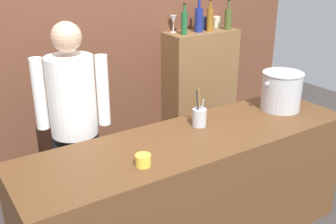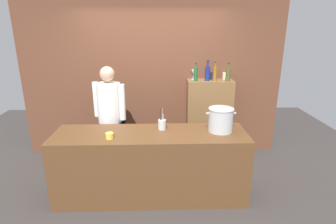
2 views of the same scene
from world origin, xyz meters
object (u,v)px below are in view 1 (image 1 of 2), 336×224
(stockpot_large, at_px, (281,91))
(utensil_crock, at_px, (199,117))
(chef, at_px, (74,117))
(wine_bottle_olive, at_px, (228,19))
(wine_bottle_cobalt, at_px, (199,19))
(butter_jar, at_px, (143,160))
(spice_tin_navy, at_px, (203,23))
(wine_glass_tall, at_px, (173,20))
(wine_bottle_amber, at_px, (210,19))
(wine_bottle_green, at_px, (184,23))
(spice_tin_cream, at_px, (216,22))

(stockpot_large, relative_size, utensil_crock, 1.38)
(chef, xyz_separation_m, stockpot_large, (1.52, -0.59, 0.09))
(wine_bottle_olive, bearing_deg, utensil_crock, -137.92)
(utensil_crock, height_order, wine_bottle_cobalt, wine_bottle_cobalt)
(butter_jar, height_order, spice_tin_navy, spice_tin_navy)
(chef, bearing_deg, wine_bottle_olive, -142.34)
(wine_bottle_olive, distance_m, wine_glass_tall, 0.57)
(wine_bottle_amber, relative_size, wine_bottle_olive, 1.04)
(wine_bottle_amber, bearing_deg, chef, -162.83)
(wine_bottle_amber, bearing_deg, wine_bottle_green, -178.15)
(wine_bottle_olive, bearing_deg, wine_bottle_cobalt, 170.04)
(stockpot_large, xyz_separation_m, wine_bottle_green, (-0.20, 1.08, 0.40))
(wine_bottle_amber, xyz_separation_m, wine_glass_tall, (-0.33, 0.15, -0.00))
(wine_bottle_amber, bearing_deg, utensil_crock, -130.84)
(butter_jar, height_order, wine_bottle_green, wine_bottle_green)
(wine_bottle_cobalt, distance_m, spice_tin_cream, 0.36)
(chef, height_order, wine_glass_tall, chef)
(wine_bottle_cobalt, height_order, wine_bottle_amber, wine_bottle_cobalt)
(utensil_crock, height_order, spice_tin_cream, spice_tin_cream)
(wine_bottle_cobalt, height_order, spice_tin_cream, wine_bottle_cobalt)
(wine_bottle_green, bearing_deg, stockpot_large, -79.68)
(stockpot_large, relative_size, wine_bottle_cobalt, 1.17)
(butter_jar, height_order, wine_bottle_olive, wine_bottle_olive)
(wine_bottle_amber, bearing_deg, spice_tin_navy, 91.79)
(spice_tin_navy, relative_size, spice_tin_cream, 1.18)
(chef, distance_m, spice_tin_cream, 2.00)
(wine_bottle_olive, xyz_separation_m, spice_tin_cream, (-0.00, 0.19, -0.06))
(chef, relative_size, wine_bottle_cobalt, 5.05)
(wine_bottle_cobalt, bearing_deg, wine_bottle_green, -170.24)
(chef, height_order, spice_tin_navy, chef)
(wine_bottle_olive, distance_m, spice_tin_navy, 0.26)
(wine_bottle_green, distance_m, wine_glass_tall, 0.16)
(stockpot_large, height_order, wine_bottle_cobalt, wine_bottle_cobalt)
(butter_jar, distance_m, wine_glass_tall, 1.93)
(chef, bearing_deg, utensil_crock, 170.13)
(wine_bottle_amber, bearing_deg, butter_jar, -139.27)
(wine_bottle_olive, relative_size, wine_glass_tall, 1.79)
(wine_bottle_cobalt, relative_size, spice_tin_navy, 2.63)
(spice_tin_cream, bearing_deg, wine_bottle_olive, -89.38)
(stockpot_large, height_order, wine_bottle_amber, wine_bottle_amber)
(stockpot_large, xyz_separation_m, wine_bottle_amber, (0.12, 1.09, 0.41))
(butter_jar, distance_m, wine_bottle_amber, 2.06)
(chef, height_order, wine_bottle_amber, chef)
(chef, xyz_separation_m, spice_tin_navy, (1.63, 0.61, 0.44))
(wine_glass_tall, height_order, spice_tin_navy, wine_glass_tall)
(wine_bottle_amber, distance_m, wine_glass_tall, 0.37)
(spice_tin_navy, bearing_deg, chef, -159.41)
(chef, relative_size, wine_bottle_amber, 5.39)
(chef, xyz_separation_m, wine_bottle_green, (1.32, 0.50, 0.49))
(wine_bottle_green, relative_size, wine_glass_tall, 1.79)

